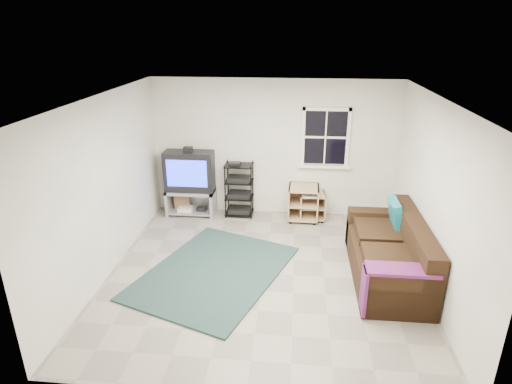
# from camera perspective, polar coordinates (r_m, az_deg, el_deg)

# --- Properties ---
(room) EXTENTS (4.60, 4.62, 4.60)m
(room) POSITION_cam_1_polar(r_m,az_deg,el_deg) (8.05, 9.22, 6.70)
(room) COLOR gray
(room) RESTS_ON ground
(tv_unit) EXTENTS (0.93, 0.46, 1.36)m
(tv_unit) POSITION_cam_1_polar(r_m,az_deg,el_deg) (8.28, -8.82, 1.87)
(tv_unit) COLOR #9B9BA3
(tv_unit) RESTS_ON ground
(av_rack) EXTENTS (0.53, 0.39, 1.07)m
(av_rack) POSITION_cam_1_polar(r_m,az_deg,el_deg) (8.24, -2.24, -0.10)
(av_rack) COLOR black
(av_rack) RESTS_ON ground
(side_table_left) EXTENTS (0.57, 0.57, 0.66)m
(side_table_left) POSITION_cam_1_polar(r_m,az_deg,el_deg) (8.18, 6.33, -1.24)
(side_table_left) COLOR tan
(side_table_left) RESTS_ON ground
(side_table_right) EXTENTS (0.50, 0.52, 0.55)m
(side_table_right) POSITION_cam_1_polar(r_m,az_deg,el_deg) (8.22, 7.44, -1.52)
(side_table_right) COLOR tan
(side_table_right) RESTS_ON ground
(sofa) EXTENTS (0.95, 2.15, 0.98)m
(sofa) POSITION_cam_1_polar(r_m,az_deg,el_deg) (6.59, 17.45, -8.10)
(sofa) COLOR black
(sofa) RESTS_ON ground
(shag_rug) EXTENTS (2.53, 2.92, 0.03)m
(shag_rug) POSITION_cam_1_polar(r_m,az_deg,el_deg) (6.57, -5.59, -10.56)
(shag_rug) COLOR black
(shag_rug) RESTS_ON ground
(paper_bag) EXTENTS (0.33, 0.26, 0.42)m
(paper_bag) POSITION_cam_1_polar(r_m,az_deg,el_deg) (8.62, -9.83, -1.23)
(paper_bag) COLOR #966843
(paper_bag) RESTS_ON ground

